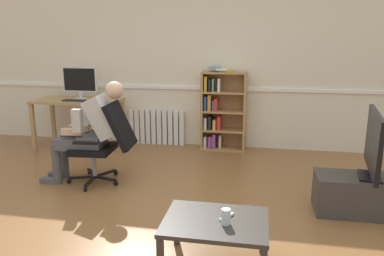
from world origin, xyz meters
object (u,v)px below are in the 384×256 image
computer_desk (78,106)px  tv_screen (374,144)px  radiator (157,127)px  coffee_table (215,226)px  tv_stand (367,195)px  person_seated (90,129)px  computer_mouse (90,100)px  imac_monitor (80,81)px  drinking_glass (226,217)px  bookshelf (220,111)px  keyboard (76,100)px  office_chair (105,140)px  spare_remote (227,217)px

computer_desk → tv_screen: (3.84, -1.66, 0.06)m
radiator → coffee_table: radiator is taller
tv_stand → radiator: bearing=142.8°
computer_desk → coffee_table: size_ratio=1.72×
computer_desk → coffee_table: bearing=-48.2°
person_seated → computer_mouse: bearing=-159.0°
imac_monitor → radiator: 1.40m
computer_desk → drinking_glass: size_ratio=11.32×
person_seated → computer_desk: bearing=-152.0°
drinking_glass → imac_monitor: bearing=131.2°
tv_screen → computer_desk: bearing=75.7°
bookshelf → tv_screen: size_ratio=1.39×
person_seated → coffee_table: bearing=45.0°
person_seated → tv_stand: person_seated is taller
keyboard → radiator: size_ratio=0.44×
computer_mouse → radiator: computer_mouse is taller
imac_monitor → keyboard: bearing=-84.0°
keyboard → tv_screen: (3.80, -1.52, -0.06)m
office_chair → drinking_glass: (1.55, -1.49, -0.08)m
keyboard → radiator: bearing=25.6°
tv_screen → keyboard: bearing=77.3°
imac_monitor → spare_remote: bearing=-47.9°
imac_monitor → coffee_table: (2.47, -2.87, -0.70)m
imac_monitor → office_chair: imac_monitor is taller
office_chair → tv_screen: size_ratio=1.06×
coffee_table → spare_remote: size_ratio=5.07×
tv_screen → coffee_table: tv_screen is taller
imac_monitor → office_chair: bearing=-54.8°
office_chair → person_seated: size_ratio=0.80×
computer_mouse → spare_remote: bearing=-48.8°
keyboard → bookshelf: bearing=11.3°
imac_monitor → spare_remote: (2.55, -2.82, -0.65)m
coffee_table → spare_remote: bearing=30.8°
person_seated → coffee_table: size_ratio=1.59×
bookshelf → spare_remote: 3.06m
keyboard → bookshelf: 2.19m
bookshelf → person_seated: size_ratio=1.05×
computer_mouse → drinking_glass: (2.30, -2.72, -0.33)m
spare_remote → person_seated: bearing=-11.9°
keyboard → office_chair: bearing=-50.9°
computer_desk → bookshelf: bearing=7.5°
radiator → office_chair: 1.76m
radiator → tv_stand: (2.69, -2.05, -0.09)m
keyboard → drinking_glass: (2.53, -2.70, -0.33)m
office_chair → drinking_glass: office_chair is taller
spare_remote → coffee_table: bearing=57.7°
computer_mouse → coffee_table: computer_mouse is taller
tv_screen → drinking_glass: bearing=142.0°
computer_desk → coffee_table: (2.49, -2.79, -0.32)m
office_chair → tv_screen: bearing=79.8°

